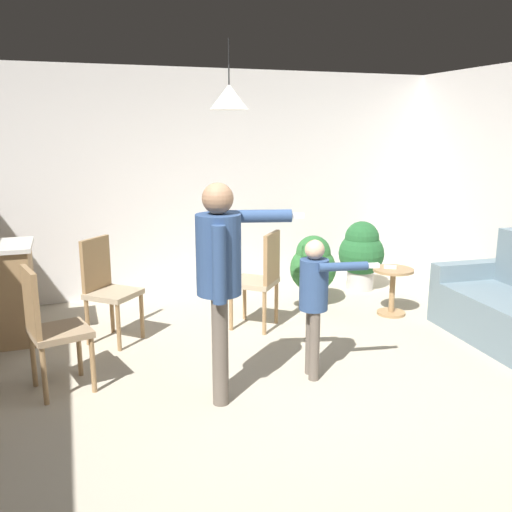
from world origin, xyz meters
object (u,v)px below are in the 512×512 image
Objects in this scene: person_child at (315,293)px; spare_remote_on_table at (390,267)px; potted_plant_by_wall at (313,267)px; person_adult at (221,269)px; potted_plant_corner at (361,252)px; dining_chair_by_counter at (261,276)px; dining_chair_centre_back at (49,325)px; dining_chair_near_wall at (107,286)px; side_table_by_couch at (392,286)px.

person_child is 8.86× the size of spare_remote_on_table.
person_child is at bearing -114.20° from potted_plant_by_wall.
potted_plant_corner is (2.45, 2.28, -0.53)m from person_adult.
dining_chair_centre_back is at bearing 152.63° from dining_chair_by_counter.
person_adult is 1.42× the size of person_child.
potted_plant_by_wall is at bearing -155.15° from potted_plant_corner.
dining_chair_near_wall reaches higher than potted_plant_corner.
person_adult is 2.00× the size of potted_plant_by_wall.
person_child is at bearing 64.05° from dining_chair_centre_back.
dining_chair_by_counter is at bearing 164.16° from person_adult.
person_child reaches higher than spare_remote_on_table.
dining_chair_by_counter reaches higher than side_table_by_couch.
side_table_by_couch is 0.45× the size of person_child.
dining_chair_by_counter is 1.23× the size of potted_plant_by_wall.
dining_chair_centre_back is 1.23× the size of potted_plant_by_wall.
person_child is 2.07m from dining_chair_centre_back.
potted_plant_corner is (1.67, 0.92, -0.06)m from dining_chair_by_counter.
dining_chair_centre_back reaches higher than side_table_by_couch.
person_child is at bearing 112.76° from person_adult.
spare_remote_on_table is at bearing -52.15° from dining_chair_by_counter.
person_adult reaches higher than potted_plant_by_wall.
dining_chair_by_counter is (0.78, 1.35, -0.47)m from person_adult.
dining_chair_centre_back is at bearing -91.29° from person_child.
person_adult is (-2.28, -1.29, 0.69)m from side_table_by_couch.
potted_plant_by_wall reaches higher than side_table_by_couch.
dining_chair_by_counter is 1.51m from dining_chair_near_wall.
spare_remote_on_table is (1.47, -0.05, -0.01)m from dining_chair_by_counter.
potted_plant_corner is 1.07× the size of potted_plant_by_wall.
side_table_by_couch is 0.52× the size of dining_chair_by_counter.
person_adult reaches higher than potted_plant_corner.
dining_chair_centre_back reaches higher than potted_plant_corner.
potted_plant_corner is (0.17, 0.99, 0.15)m from side_table_by_couch.
side_table_by_couch is at bearing -52.69° from dining_chair_by_counter.
person_child is 1.95m from potted_plant_by_wall.
dining_chair_by_counter and dining_chair_centre_back have the same top height.
dining_chair_near_wall is (-1.53, 1.37, -0.17)m from person_child.
dining_chair_near_wall is 1.09m from dining_chair_centre_back.
side_table_by_couch is 3.58m from dining_chair_centre_back.
dining_chair_by_counter reaches higher than spare_remote_on_table.
potted_plant_corner is (3.66, 1.76, -0.06)m from dining_chair_centre_back.
person_adult is 1.87× the size of potted_plant_corner.
side_table_by_couch is at bearing -99.46° from potted_plant_corner.
dining_chair_centre_back is (-1.99, -0.83, 0.00)m from dining_chair_by_counter.
potted_plant_corner is at bearing 80.54° from side_table_by_couch.
person_child reaches higher than side_table_by_couch.
person_adult is at bearing -170.03° from dining_chair_by_counter.
person_adult is 1.63× the size of dining_chair_centre_back.
person_adult is at bearing -71.46° from person_child.
person_child reaches higher than dining_chair_by_counter.
potted_plant_by_wall is at bearing -17.11° from dining_chair_by_counter.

